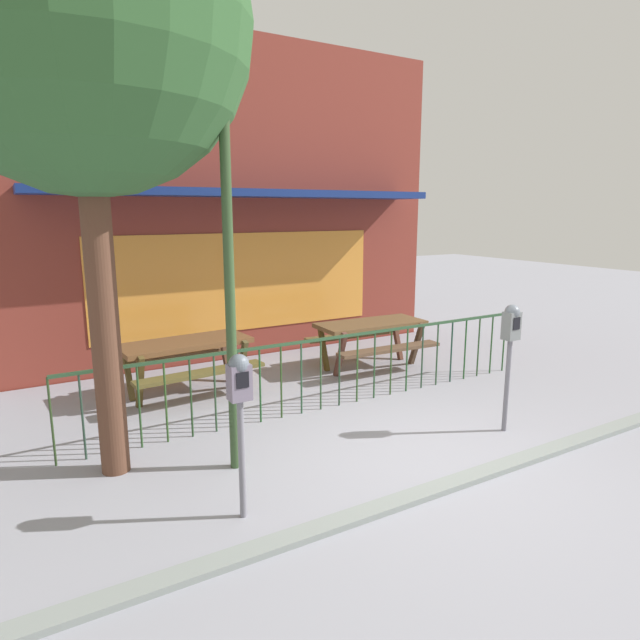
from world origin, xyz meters
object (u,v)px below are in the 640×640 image
at_px(street_tree, 80,24).
at_px(street_lamp, 227,222).
at_px(picnic_table_left, 185,352).
at_px(picnic_table_right, 371,332).
at_px(parking_meter_far, 240,393).
at_px(parking_meter_near, 511,334).

relative_size(street_tree, street_lamp, 1.50).
bearing_deg(picnic_table_left, picnic_table_right, -4.87).
relative_size(picnic_table_left, parking_meter_far, 1.32).
bearing_deg(picnic_table_left, street_tree, -124.25).
distance_m(picnic_table_left, parking_meter_near, 4.35).
height_order(parking_meter_near, street_tree, street_tree).
bearing_deg(street_tree, picnic_table_right, 21.12).
distance_m(picnic_table_left, picnic_table_right, 3.05).
xyz_separation_m(parking_meter_near, parking_meter_far, (-3.40, -0.14, -0.07)).
bearing_deg(picnic_table_right, street_lamp, -145.98).
bearing_deg(parking_meter_far, picnic_table_right, 41.08).
xyz_separation_m(parking_meter_near, street_lamp, (-3.11, 0.76, 1.30)).
bearing_deg(parking_meter_near, street_lamp, 166.37).
xyz_separation_m(picnic_table_left, street_tree, (-1.32, -1.94, 3.54)).
height_order(picnic_table_left, parking_meter_far, parking_meter_far).
bearing_deg(parking_meter_far, picnic_table_left, 80.99).
bearing_deg(street_tree, picnic_table_left, 55.75).
distance_m(picnic_table_right, parking_meter_near, 3.03).
xyz_separation_m(parking_meter_near, street_tree, (-4.18, 1.29, 2.97)).
height_order(parking_meter_near, parking_meter_far, parking_meter_near).
distance_m(picnic_table_left, parking_meter_far, 3.45).
xyz_separation_m(picnic_table_left, parking_meter_near, (2.86, -3.23, 0.57)).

